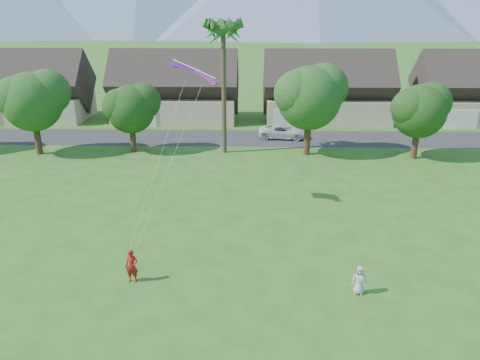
{
  "coord_description": "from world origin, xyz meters",
  "views": [
    {
      "loc": [
        0.66,
        -15.74,
        13.14
      ],
      "look_at": [
        0.0,
        10.0,
        3.8
      ],
      "focal_mm": 35.0,
      "sensor_mm": 36.0,
      "label": 1
    }
  ],
  "objects_px": {
    "parked_car": "(283,132)",
    "kite_flyer": "(132,266)",
    "parafoil_kite": "(196,70)",
    "watcher": "(359,280)"
  },
  "relations": [
    {
      "from": "parked_car",
      "to": "kite_flyer",
      "type": "bearing_deg",
      "value": 168.53
    },
    {
      "from": "kite_flyer",
      "to": "parafoil_kite",
      "type": "bearing_deg",
      "value": 77.59
    },
    {
      "from": "kite_flyer",
      "to": "parked_car",
      "type": "relative_size",
      "value": 0.34
    },
    {
      "from": "kite_flyer",
      "to": "parafoil_kite",
      "type": "height_order",
      "value": "parafoil_kite"
    },
    {
      "from": "kite_flyer",
      "to": "parked_car",
      "type": "bearing_deg",
      "value": 73.67
    },
    {
      "from": "kite_flyer",
      "to": "parafoil_kite",
      "type": "relative_size",
      "value": 0.55
    },
    {
      "from": "kite_flyer",
      "to": "parafoil_kite",
      "type": "distance_m",
      "value": 13.22
    },
    {
      "from": "kite_flyer",
      "to": "parafoil_kite",
      "type": "xyz_separation_m",
      "value": [
        2.44,
        9.69,
        8.67
      ]
    },
    {
      "from": "kite_flyer",
      "to": "watcher",
      "type": "height_order",
      "value": "kite_flyer"
    },
    {
      "from": "parked_car",
      "to": "watcher",
      "type": "bearing_deg",
      "value": -169.7
    }
  ]
}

